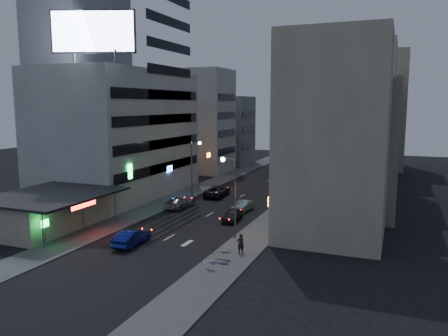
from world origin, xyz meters
The scene contains 29 objects.
ground centered at (0.00, 0.00, 0.00)m, with size 180.00×180.00×0.00m, color black.
sidewalk_left centered at (-8.00, 30.00, 0.06)m, with size 4.00×120.00×0.12m, color #4C4C4F.
sidewalk_right centered at (8.00, 30.00, 0.06)m, with size 4.00×120.00×0.12m, color #4C4C4F.
food_court centered at (-13.90, 2.00, 1.98)m, with size 11.00×13.00×3.88m.
white_building centered at (-17.00, 20.00, 9.00)m, with size 14.00×24.00×18.00m, color silver.
grey_tower centered at (-26.00, 23.00, 17.00)m, with size 10.00×14.00×34.00m, color gray.
shophouse_near centered at (15.00, 10.50, 10.00)m, with size 10.00×11.00×20.00m, color #C1B997.
shophouse_mid centered at (15.50, 22.00, 8.00)m, with size 11.00×12.00×16.00m, color gray.
shophouse_far centered at (15.00, 35.00, 11.00)m, with size 10.00×14.00×22.00m, color #C1B997.
far_left_a centered at (-15.50, 45.00, 10.00)m, with size 11.00×10.00×20.00m, color silver.
far_left_b centered at (-16.00, 58.00, 7.50)m, with size 12.00×10.00×15.00m, color gray.
far_right_a centered at (15.50, 50.00, 9.00)m, with size 11.00×12.00×18.00m, color gray.
far_right_b centered at (16.00, 64.00, 12.00)m, with size 12.00×12.00×24.00m, color #C1B997.
billboard centered at (-12.99, 9.97, 21.66)m, with size 9.52×3.75×6.20m.
street_lamp_right_near centered at (5.90, 6.00, 5.36)m, with size 1.60×0.44×8.02m.
street_lamp_left centered at (-5.90, 22.00, 5.36)m, with size 1.60×0.44×8.02m.
street_lamp_right_far centered at (5.90, 40.00, 5.36)m, with size 1.60×0.44×8.02m.
parked_car_right_near centered at (3.65, 12.23, 0.71)m, with size 1.67×4.16×1.42m, color black.
parked_car_right_mid centered at (3.27, 16.98, 0.68)m, with size 1.44×4.13×1.36m, color #A4A7AC.
parked_car_left centered at (-3.26, 24.05, 0.81)m, with size 2.67×5.80×1.61m, color #232328.
parked_car_right_far centered at (3.21, 36.35, 0.82)m, with size 2.31×5.67×1.65m, color gray.
road_car_blue centered at (-2.10, 0.51, 0.76)m, with size 1.62×4.63×1.53m, color navy.
road_car_silver centered at (-5.00, 15.66, 0.72)m, with size 2.03×4.99×1.45m, color #ADB1B6.
person centered at (8.36, 1.91, 1.01)m, with size 0.65×0.43×1.78m, color black.
scooter_black_a centered at (7.97, -2.72, 0.62)m, with size 1.64×0.55×1.00m, color black, non-canonical shape.
scooter_silver_a centered at (7.27, -0.73, 0.67)m, with size 1.81×0.60×1.10m, color #B2B7BB, non-canonical shape.
scooter_blue centered at (8.28, -0.75, 0.70)m, with size 1.90×0.63×1.16m, color navy, non-canonical shape.
scooter_black_b centered at (8.23, -0.06, 0.65)m, with size 1.75×0.58×1.07m, color black, non-canonical shape.
scooter_silver_b centered at (7.32, 1.95, 0.72)m, with size 1.95×0.65×1.19m, color #95979C, non-canonical shape.
Camera 1 is at (20.93, -33.26, 13.22)m, focal length 35.00 mm.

